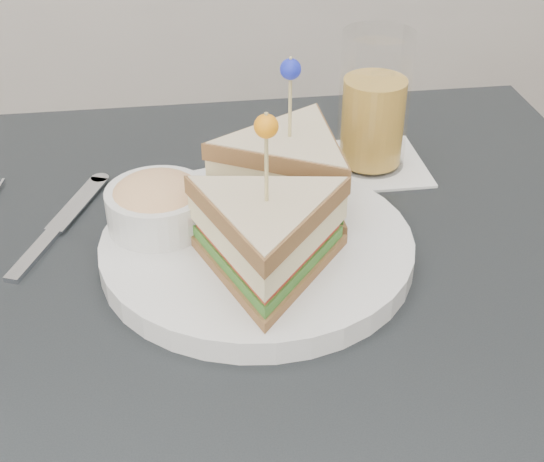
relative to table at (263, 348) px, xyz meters
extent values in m
cube|color=black|center=(0.00, 0.00, 0.06)|extent=(0.80, 0.80, 0.03)
cylinder|color=black|center=(-0.35, 0.35, -0.31)|extent=(0.04, 0.04, 0.72)
cylinder|color=black|center=(0.35, 0.35, -0.31)|extent=(0.04, 0.04, 0.72)
cylinder|color=white|center=(0.00, 0.04, 0.08)|extent=(0.38, 0.38, 0.02)
cylinder|color=white|center=(0.00, 0.04, 0.10)|extent=(0.38, 0.38, 0.01)
cylinder|color=tan|center=(0.00, -0.01, 0.20)|extent=(0.00, 0.00, 0.09)
sphere|color=orange|center=(0.00, -0.01, 0.24)|extent=(0.03, 0.03, 0.02)
cylinder|color=tan|center=(0.04, 0.10, 0.20)|extent=(0.00, 0.00, 0.09)
sphere|color=#1825B7|center=(0.04, 0.10, 0.24)|extent=(0.03, 0.03, 0.02)
cylinder|color=silver|center=(-0.09, 0.08, 0.11)|extent=(0.13, 0.13, 0.04)
ellipsoid|color=#E0B772|center=(-0.09, 0.08, 0.13)|extent=(0.11, 0.11, 0.04)
cube|color=#B4B8BF|center=(-0.21, 0.07, 0.08)|extent=(0.05, 0.09, 0.01)
cube|color=#B4B8BF|center=(-0.17, 0.16, 0.08)|extent=(0.06, 0.11, 0.00)
cylinder|color=#B4B8BF|center=(-0.15, 0.21, 0.08)|extent=(0.03, 0.03, 0.00)
cube|color=white|center=(0.15, 0.20, 0.08)|extent=(0.12, 0.12, 0.00)
cylinder|color=gold|center=(0.15, 0.20, 0.13)|extent=(0.07, 0.07, 0.10)
cylinder|color=white|center=(0.15, 0.20, 0.15)|extent=(0.08, 0.08, 0.15)
cube|color=white|center=(0.16, 0.21, 0.18)|extent=(0.02, 0.02, 0.02)
cube|color=white|center=(0.14, 0.20, 0.17)|extent=(0.02, 0.02, 0.02)
camera|label=1|loc=(-0.07, -0.53, 0.49)|focal=50.00mm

